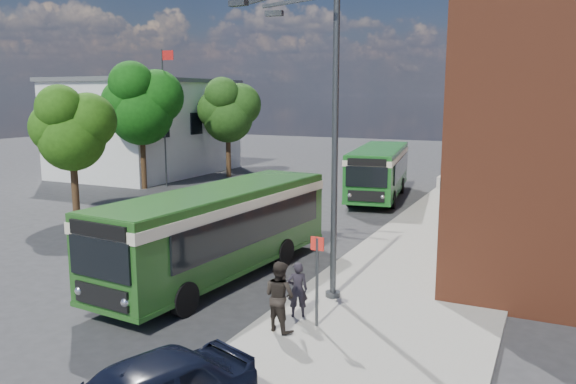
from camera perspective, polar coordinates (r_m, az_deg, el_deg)
The scene contains 14 objects.
ground at distance 21.02m, azimuth -6.85°, elevation -7.03°, with size 120.00×120.00×0.00m, color #2B2B2D.
pavement at distance 25.93m, azimuth 16.35°, elevation -3.95°, with size 6.00×48.00×0.15m, color gray.
kerb_line at distance 26.57m, azimuth 9.84°, elevation -3.52°, with size 0.12×48.00×0.01m, color beige.
white_building at distance 45.39m, azimuth -14.03°, elevation 6.47°, with size 9.40×13.40×7.30m.
flagpole at distance 37.97m, azimuth -12.43°, elevation 7.87°, with size 0.95×0.10×9.00m.
street_lamp at distance 16.16m, azimuth 3.59°, elevation 5.28°, with size 2.96×2.38×9.00m.
bus_stop_sign at distance 14.51m, azimuth 2.97°, elevation -8.48°, with size 0.35×0.08×2.52m.
bus_front at distance 18.74m, azimuth -6.98°, elevation -3.32°, with size 3.36×10.36×3.02m.
bus_rear at distance 33.71m, azimuth 9.22°, elevation 2.46°, with size 4.06×10.04×3.02m.
pedestrian_a at distance 15.29m, azimuth 0.98°, elevation -9.87°, with size 0.56×0.37×1.52m, color black.
pedestrian_b at distance 14.40m, azimuth -0.87°, elevation -10.52°, with size 0.88×0.68×1.81m, color black.
tree_left at distance 30.02m, azimuth -21.17°, elevation 6.10°, with size 3.91×3.71×6.60m.
tree_mid at distance 37.61m, azimuth -14.71°, elevation 8.71°, with size 4.86×4.62×8.20m.
tree_right at distance 42.15m, azimuth -6.12°, elevation 8.31°, with size 4.38×4.16×7.39m.
Camera 1 is at (10.88, -16.93, 6.05)m, focal length 35.00 mm.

